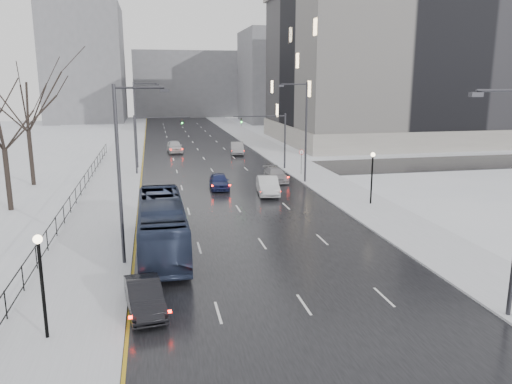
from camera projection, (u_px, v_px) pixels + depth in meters
road at (202, 156)px, 67.99m from camera, size 16.00×150.00×0.04m
cross_road at (213, 172)px, 56.52m from camera, size 130.00×10.00×0.04m
sidewalk_left at (123, 158)px, 65.89m from camera, size 5.00×150.00×0.16m
sidewalk_right at (277, 154)px, 70.05m from camera, size 5.00×150.00×0.16m
park_strip at (47, 161)px, 64.01m from camera, size 14.00×150.00×0.12m
tree_park_d at (11, 211)px, 39.63m from camera, size 8.75×8.75×12.50m
tree_park_e at (34, 186)px, 49.10m from camera, size 9.45×9.45×13.50m
iron_fence at (66, 210)px, 36.56m from camera, size 0.06×70.00×1.30m
streetlight_r_mid at (304, 127)px, 49.27m from camera, size 2.95×0.25×10.00m
streetlight_l_near at (123, 167)px, 26.93m from camera, size 2.95×0.25×10.00m
streetlight_l_far at (137, 121)px, 57.50m from camera, size 2.95×0.25×10.00m
lamppost_l at (41, 272)px, 19.31m from camera, size 0.36×0.36×4.28m
lamppost_r_mid at (372, 171)px, 40.87m from camera, size 0.36×0.36×4.28m
mast_signal_right at (276, 134)px, 57.08m from camera, size 6.10×0.33×6.50m
mast_signal_left at (145, 137)px, 54.17m from camera, size 6.10×0.33×6.50m
no_uturn_sign at (301, 155)px, 54.03m from camera, size 0.60×0.06×2.70m
civic_building at (401, 74)px, 83.93m from camera, size 41.00×31.00×24.80m
bldg_far_right at (292, 77)px, 123.66m from camera, size 24.00×20.00×22.00m
bldg_far_left at (85, 64)px, 122.65m from camera, size 18.00×22.00×28.00m
bldg_far_center at (188, 84)px, 143.22m from camera, size 30.00×18.00×18.00m
sedan_left_near at (144, 296)px, 22.30m from camera, size 2.03×4.41×1.40m
bus at (162, 226)px, 30.00m from camera, size 2.76×11.49×3.20m
sedan_center_near at (219, 181)px, 47.49m from camera, size 1.97×4.42×1.48m
sedan_right_near at (268, 185)px, 45.16m from camera, size 2.33×5.17×1.65m
sedan_right_far at (276, 175)px, 51.08m from camera, size 1.98×4.69×1.35m
sedan_center_far at (175, 146)px, 71.39m from camera, size 2.32×5.12×1.71m
sedan_right_distant at (237, 148)px, 69.87m from camera, size 2.34×5.15×1.64m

